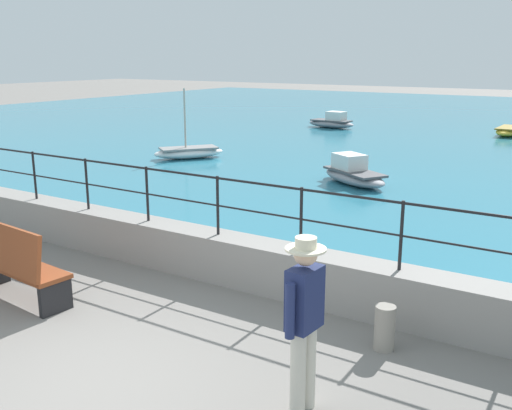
% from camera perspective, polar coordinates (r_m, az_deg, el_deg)
% --- Properties ---
extents(ground_plane, '(120.00, 120.00, 0.00)m').
position_cam_1_polar(ground_plane, '(6.61, -15.53, -16.54)').
color(ground_plane, slate).
extents(promenade_wall, '(20.00, 0.56, 0.70)m').
position_cam_1_polar(promenade_wall, '(8.68, 0.15, -5.80)').
color(promenade_wall, gray).
rests_on(promenade_wall, ground).
extents(railing, '(18.44, 0.04, 0.90)m').
position_cam_1_polar(railing, '(8.40, 0.16, 0.36)').
color(railing, black).
rests_on(railing, promenade_wall).
extents(bench_main, '(1.75, 0.71, 1.13)m').
position_cam_1_polar(bench_main, '(8.81, -22.39, -5.17)').
color(bench_main, brown).
rests_on(bench_main, ground).
extents(person_walking, '(0.38, 0.57, 1.75)m').
position_cam_1_polar(person_walking, '(5.58, 4.70, -10.72)').
color(person_walking, beige).
rests_on(person_walking, ground).
extents(bollard, '(0.24, 0.24, 0.54)m').
position_cam_1_polar(bollard, '(7.12, 12.35, -11.54)').
color(bollard, gray).
rests_on(bollard, ground).
extents(boat_0, '(2.36, 1.08, 0.76)m').
position_cam_1_polar(boat_0, '(27.81, 7.38, 7.98)').
color(boat_0, gray).
rests_on(boat_0, lake_water).
extents(boat_2, '(2.10, 2.38, 2.25)m').
position_cam_1_polar(boat_2, '(19.44, -6.53, 5.12)').
color(boat_2, white).
rests_on(boat_2, lake_water).
extents(boat_3, '(2.43, 1.97, 0.76)m').
position_cam_1_polar(boat_3, '(15.62, 9.41, 3.01)').
color(boat_3, gray).
rests_on(boat_3, lake_water).
extents(boat_6, '(0.96, 2.32, 0.36)m').
position_cam_1_polar(boat_6, '(27.07, 23.27, 6.62)').
color(boat_6, gold).
rests_on(boat_6, lake_water).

